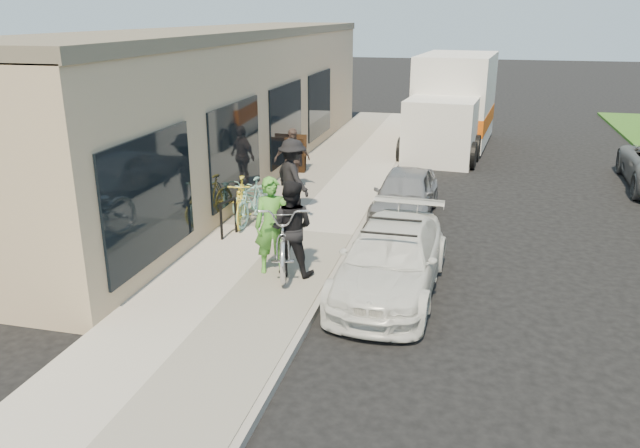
{
  "coord_description": "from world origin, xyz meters",
  "views": [
    {
      "loc": [
        1.84,
        -9.29,
        4.64
      ],
      "look_at": [
        -0.71,
        0.95,
        1.05
      ],
      "focal_mm": 35.0,
      "sensor_mm": 36.0,
      "label": 1
    }
  ],
  "objects_px": {
    "sedan_silver": "(405,194)",
    "woman_rider": "(272,225)",
    "moving_truck": "(452,107)",
    "cruiser_bike_b": "(255,195)",
    "sandwich_board": "(294,154)",
    "bystander_a": "(293,177)",
    "bystander_b": "(292,159)",
    "sedan_white": "(391,259)",
    "man_standing": "(291,228)",
    "tandem_bike": "(285,233)",
    "bike_rack": "(228,214)",
    "cruiser_bike_c": "(241,201)",
    "cruiser_bike_a": "(252,201)"
  },
  "relations": [
    {
      "from": "sandwich_board",
      "to": "man_standing",
      "type": "relative_size",
      "value": 0.61
    },
    {
      "from": "tandem_bike",
      "to": "cruiser_bike_a",
      "type": "relative_size",
      "value": 1.52
    },
    {
      "from": "bike_rack",
      "to": "tandem_bike",
      "type": "relative_size",
      "value": 0.32
    },
    {
      "from": "bike_rack",
      "to": "moving_truck",
      "type": "height_order",
      "value": "moving_truck"
    },
    {
      "from": "sandwich_board",
      "to": "man_standing",
      "type": "bearing_deg",
      "value": -80.17
    },
    {
      "from": "moving_truck",
      "to": "bystander_b",
      "type": "relative_size",
      "value": 4.09
    },
    {
      "from": "sandwich_board",
      "to": "cruiser_bike_a",
      "type": "relative_size",
      "value": 0.65
    },
    {
      "from": "man_standing",
      "to": "bystander_b",
      "type": "xyz_separation_m",
      "value": [
        -1.57,
        5.41,
        -0.04
      ]
    },
    {
      "from": "tandem_bike",
      "to": "cruiser_bike_c",
      "type": "xyz_separation_m",
      "value": [
        -1.67,
        2.14,
        -0.15
      ]
    },
    {
      "from": "sandwich_board",
      "to": "man_standing",
      "type": "height_order",
      "value": "man_standing"
    },
    {
      "from": "cruiser_bike_b",
      "to": "bystander_b",
      "type": "xyz_separation_m",
      "value": [
        0.31,
        2.07,
        0.43
      ]
    },
    {
      "from": "sandwich_board",
      "to": "cruiser_bike_b",
      "type": "relative_size",
      "value": 0.7
    },
    {
      "from": "bike_rack",
      "to": "woman_rider",
      "type": "xyz_separation_m",
      "value": [
        1.5,
        -1.58,
        0.4
      ]
    },
    {
      "from": "sandwich_board",
      "to": "moving_truck",
      "type": "xyz_separation_m",
      "value": [
        4.27,
        5.52,
        0.74
      ]
    },
    {
      "from": "man_standing",
      "to": "tandem_bike",
      "type": "bearing_deg",
      "value": -56.73
    },
    {
      "from": "sedan_silver",
      "to": "sandwich_board",
      "type": "bearing_deg",
      "value": 141.66
    },
    {
      "from": "cruiser_bike_c",
      "to": "bystander_b",
      "type": "relative_size",
      "value": 1.02
    },
    {
      "from": "sandwich_board",
      "to": "cruiser_bike_c",
      "type": "height_order",
      "value": "sandwich_board"
    },
    {
      "from": "woman_rider",
      "to": "cruiser_bike_b",
      "type": "height_order",
      "value": "woman_rider"
    },
    {
      "from": "sedan_white",
      "to": "bystander_b",
      "type": "xyz_separation_m",
      "value": [
        -3.37,
        5.39,
        0.39
      ]
    },
    {
      "from": "sedan_white",
      "to": "cruiser_bike_a",
      "type": "relative_size",
      "value": 2.52
    },
    {
      "from": "sedan_white",
      "to": "man_standing",
      "type": "relative_size",
      "value": 2.38
    },
    {
      "from": "sandwich_board",
      "to": "cruiser_bike_b",
      "type": "bearing_deg",
      "value": -93.32
    },
    {
      "from": "woman_rider",
      "to": "bystander_a",
      "type": "height_order",
      "value": "bystander_a"
    },
    {
      "from": "tandem_bike",
      "to": "cruiser_bike_c",
      "type": "distance_m",
      "value": 2.72
    },
    {
      "from": "bike_rack",
      "to": "sandwich_board",
      "type": "xyz_separation_m",
      "value": [
        -0.21,
        5.68,
        0.07
      ]
    },
    {
      "from": "bike_rack",
      "to": "woman_rider",
      "type": "distance_m",
      "value": 2.22
    },
    {
      "from": "cruiser_bike_c",
      "to": "bystander_a",
      "type": "bearing_deg",
      "value": 28.29
    },
    {
      "from": "bike_rack",
      "to": "cruiser_bike_a",
      "type": "height_order",
      "value": "cruiser_bike_a"
    },
    {
      "from": "bystander_b",
      "to": "sedan_silver",
      "type": "bearing_deg",
      "value": -53.46
    },
    {
      "from": "man_standing",
      "to": "bystander_a",
      "type": "distance_m",
      "value": 3.47
    },
    {
      "from": "moving_truck",
      "to": "bystander_b",
      "type": "height_order",
      "value": "moving_truck"
    },
    {
      "from": "sedan_silver",
      "to": "woman_rider",
      "type": "height_order",
      "value": "woman_rider"
    },
    {
      "from": "tandem_bike",
      "to": "cruiser_bike_c",
      "type": "height_order",
      "value": "tandem_bike"
    },
    {
      "from": "cruiser_bike_a",
      "to": "cruiser_bike_b",
      "type": "relative_size",
      "value": 1.08
    },
    {
      "from": "bike_rack",
      "to": "sandwich_board",
      "type": "height_order",
      "value": "sandwich_board"
    },
    {
      "from": "bike_rack",
      "to": "tandem_bike",
      "type": "xyz_separation_m",
      "value": [
        1.64,
        -1.28,
        0.18
      ]
    },
    {
      "from": "bike_rack",
      "to": "bystander_a",
      "type": "height_order",
      "value": "bystander_a"
    },
    {
      "from": "woman_rider",
      "to": "cruiser_bike_c",
      "type": "bearing_deg",
      "value": 100.43
    },
    {
      "from": "man_standing",
      "to": "bystander_a",
      "type": "xyz_separation_m",
      "value": [
        -0.94,
        3.34,
        0.03
      ]
    },
    {
      "from": "woman_rider",
      "to": "tandem_bike",
      "type": "bearing_deg",
      "value": 42.93
    },
    {
      "from": "woman_rider",
      "to": "bystander_a",
      "type": "xyz_separation_m",
      "value": [
        -0.59,
        3.32,
        0.01
      ]
    },
    {
      "from": "man_standing",
      "to": "cruiser_bike_b",
      "type": "xyz_separation_m",
      "value": [
        -1.88,
        3.34,
        -0.47
      ]
    },
    {
      "from": "sedan_silver",
      "to": "bystander_a",
      "type": "height_order",
      "value": "bystander_a"
    },
    {
      "from": "sedan_white",
      "to": "sedan_silver",
      "type": "distance_m",
      "value": 4.23
    },
    {
      "from": "sedan_silver",
      "to": "woman_rider",
      "type": "relative_size",
      "value": 1.92
    },
    {
      "from": "man_standing",
      "to": "bystander_b",
      "type": "distance_m",
      "value": 5.64
    },
    {
      "from": "moving_truck",
      "to": "cruiser_bike_b",
      "type": "bearing_deg",
      "value": -108.15
    },
    {
      "from": "man_standing",
      "to": "woman_rider",
      "type": "bearing_deg",
      "value": -3.62
    },
    {
      "from": "woman_rider",
      "to": "cruiser_bike_c",
      "type": "distance_m",
      "value": 2.9
    }
  ]
}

